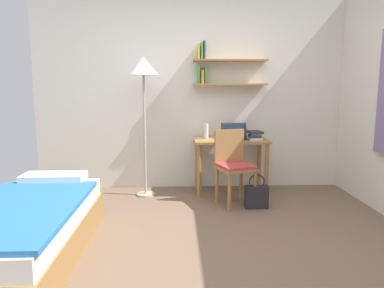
# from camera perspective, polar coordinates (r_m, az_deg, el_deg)

# --- Properties ---
(ground_plane) EXTENTS (5.28, 5.28, 0.00)m
(ground_plane) POSITION_cam_1_polar(r_m,az_deg,el_deg) (3.31, 2.75, -16.13)
(ground_plane) COLOR brown
(wall_back) EXTENTS (4.40, 0.27, 2.60)m
(wall_back) POSITION_cam_1_polar(r_m,az_deg,el_deg) (5.01, 0.86, 7.94)
(wall_back) COLOR silver
(wall_back) RESTS_ON ground_plane
(bed) EXTENTS (0.89, 1.88, 0.54)m
(bed) POSITION_cam_1_polar(r_m,az_deg,el_deg) (3.34, -24.70, -12.30)
(bed) COLOR #9E703D
(bed) RESTS_ON ground_plane
(desk) EXTENTS (0.96, 0.53, 0.72)m
(desk) POSITION_cam_1_polar(r_m,az_deg,el_deg) (4.81, 6.13, -0.97)
(desk) COLOR #9E703D
(desk) RESTS_ON ground_plane
(desk_chair) EXTENTS (0.51, 0.51, 0.89)m
(desk_chair) POSITION_cam_1_polar(r_m,az_deg,el_deg) (4.34, 6.58, -3.08)
(desk_chair) COLOR #9E703D
(desk_chair) RESTS_ON ground_plane
(standing_lamp) EXTENTS (0.37, 0.37, 1.77)m
(standing_lamp) POSITION_cam_1_polar(r_m,az_deg,el_deg) (4.61, -7.67, 10.76)
(standing_lamp) COLOR #B2A893
(standing_lamp) RESTS_ON ground_plane
(laptop) EXTENTS (0.34, 0.23, 0.21)m
(laptop) POSITION_cam_1_polar(r_m,az_deg,el_deg) (4.82, 6.66, 1.43)
(laptop) COLOR black
(laptop) RESTS_ON desk
(water_bottle) EXTENTS (0.06, 0.06, 0.20)m
(water_bottle) POSITION_cam_1_polar(r_m,az_deg,el_deg) (4.81, 2.25, 2.03)
(water_bottle) COLOR silver
(water_bottle) RESTS_ON desk
(book_stack) EXTENTS (0.20, 0.24, 0.11)m
(book_stack) POSITION_cam_1_polar(r_m,az_deg,el_deg) (4.81, 9.87, 1.39)
(book_stack) COLOR silver
(book_stack) RESTS_ON desk
(handbag) EXTENTS (0.27, 0.12, 0.41)m
(handbag) POSITION_cam_1_polar(r_m,az_deg,el_deg) (4.32, 10.12, -8.08)
(handbag) COLOR #232328
(handbag) RESTS_ON ground_plane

